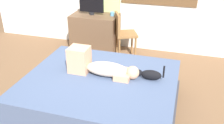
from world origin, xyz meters
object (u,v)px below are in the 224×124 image
person_lying (100,66)px  cup (112,14)px  tv_monitor (92,5)px  cat (150,75)px  bed (100,94)px  chair_by_desk (122,32)px  desk (95,33)px

person_lying → cup: person_lying is taller
tv_monitor → cat: bearing=-50.4°
bed → chair_by_desk: 1.73m
cup → person_lying: bearing=-78.6°
cat → desk: bearing=128.5°
person_lying → tv_monitor: 1.94m
bed → person_lying: size_ratio=2.11×
desk → tv_monitor: size_ratio=1.87×
cat → cup: (-1.01, 1.74, 0.22)m
person_lying → chair_by_desk: (-0.10, 1.59, -0.10)m
cat → chair_by_desk: 1.72m
bed → desk: desk is taller
cat → desk: desk is taller
bed → cat: size_ratio=5.51×
cat → desk: size_ratio=0.40×
cat → chair_by_desk: bearing=115.9°
tv_monitor → desk: bearing=0.0°
person_lying → tv_monitor: size_ratio=1.95×
desk → cup: size_ratio=11.19×
bed → tv_monitor: bearing=113.3°
desk → chair_by_desk: size_ratio=1.05×
cat → bed: bearing=-165.7°
cup → chair_by_desk: 0.41m
cat → cup: bearing=120.1°
person_lying → cat: (0.65, 0.04, -0.05)m
desk → person_lying: bearing=-68.0°
person_lying → tv_monitor: bearing=113.6°
cup → chair_by_desk: bearing=-36.1°
tv_monitor → chair_by_desk: 0.79m
bed → cat: 0.70m
desk → bed: bearing=-68.2°
desk → tv_monitor: (-0.06, 0.00, 0.55)m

